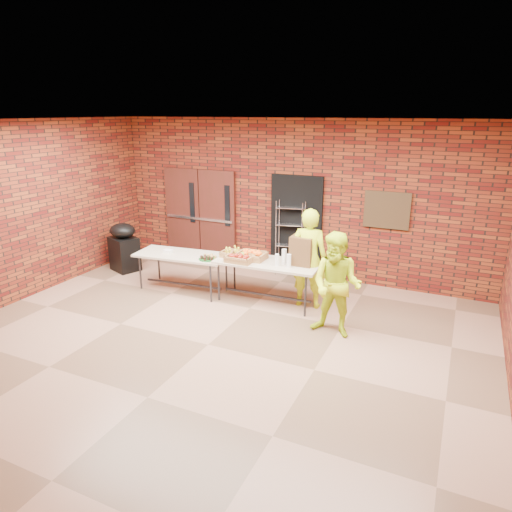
{
  "coord_description": "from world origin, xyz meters",
  "views": [
    {
      "loc": [
        3.2,
        -5.21,
        3.33
      ],
      "look_at": [
        0.14,
        1.4,
        1.0
      ],
      "focal_mm": 32.0,
      "sensor_mm": 36.0,
      "label": 1
    }
  ],
  "objects": [
    {
      "name": "basket_oranges",
      "position": [
        -0.16,
        1.87,
        0.84
      ],
      "size": [
        0.5,
        0.39,
        0.16
      ],
      "color": "#AD8446",
      "rests_on": "table_right"
    },
    {
      "name": "double_doors",
      "position": [
        -2.2,
        3.44,
        1.05
      ],
      "size": [
        1.78,
        0.12,
        2.1
      ],
      "color": "#471814",
      "rests_on": "room"
    },
    {
      "name": "cup_stack_mid",
      "position": [
        0.6,
        1.73,
        0.88
      ],
      "size": [
        0.08,
        0.08,
        0.23
      ],
      "primitive_type": "cylinder",
      "color": "white",
      "rests_on": "table_right"
    },
    {
      "name": "napkin_box",
      "position": [
        -1.84,
        1.66,
        0.76
      ],
      "size": [
        0.17,
        0.11,
        0.06
      ],
      "primitive_type": "cube",
      "color": "white",
      "rests_on": "table_left"
    },
    {
      "name": "table_left",
      "position": [
        -1.55,
        1.7,
        0.67
      ],
      "size": [
        1.85,
        0.93,
        0.73
      ],
      "rotation": [
        0.0,
        0.0,
        0.11
      ],
      "color": "#BDA890",
      "rests_on": "room"
    },
    {
      "name": "basket_apples",
      "position": [
        -0.29,
        1.65,
        0.83
      ],
      "size": [
        0.47,
        0.37,
        0.15
      ],
      "color": "#AD8446",
      "rests_on": "table_right"
    },
    {
      "name": "covered_grill",
      "position": [
        -3.35,
        2.15,
        0.52
      ],
      "size": [
        0.71,
        0.66,
        1.05
      ],
      "rotation": [
        0.0,
        0.0,
        -0.38
      ],
      "color": "black",
      "rests_on": "room"
    },
    {
      "name": "room",
      "position": [
        0.0,
        0.0,
        1.6
      ],
      "size": [
        8.08,
        7.08,
        3.28
      ],
      "color": "brown",
      "rests_on": "ground"
    },
    {
      "name": "basket_bananas",
      "position": [
        -0.54,
        1.86,
        0.82
      ],
      "size": [
        0.41,
        0.32,
        0.13
      ],
      "color": "#AD8446",
      "rests_on": "table_right"
    },
    {
      "name": "dark_doorway",
      "position": [
        0.1,
        3.46,
        1.05
      ],
      "size": [
        1.1,
        0.06,
        2.1
      ],
      "primitive_type": "cube",
      "color": "black",
      "rests_on": "room"
    },
    {
      "name": "bronze_plaque",
      "position": [
        1.9,
        3.45,
        1.55
      ],
      "size": [
        0.85,
        0.04,
        0.7
      ],
      "primitive_type": "cube",
      "color": "#382516",
      "rests_on": "room"
    },
    {
      "name": "table_right",
      "position": [
        0.15,
        1.86,
        0.7
      ],
      "size": [
        1.9,
        0.85,
        0.77
      ],
      "rotation": [
        0.0,
        0.0,
        0.04
      ],
      "color": "#BDA890",
      "rests_on": "room"
    },
    {
      "name": "coffee_dispenser",
      "position": [
        0.76,
        1.98,
        1.02
      ],
      "size": [
        0.39,
        0.35,
        0.51
      ],
      "primitive_type": "cube",
      "color": "#53341C",
      "rests_on": "table_right"
    },
    {
      "name": "cup_stack_back",
      "position": [
        0.47,
        1.87,
        0.9
      ],
      "size": [
        0.09,
        0.09,
        0.26
      ],
      "primitive_type": "cylinder",
      "color": "white",
      "rests_on": "table_right"
    },
    {
      "name": "cup_stack_front",
      "position": [
        0.39,
        1.71,
        0.87
      ],
      "size": [
        0.07,
        0.07,
        0.21
      ],
      "primitive_type": "cylinder",
      "color": "white",
      "rests_on": "table_right"
    },
    {
      "name": "wire_rack",
      "position": [
        0.03,
        3.32,
        0.79
      ],
      "size": [
        0.61,
        0.32,
        1.59
      ],
      "primitive_type": null,
      "rotation": [
        0.0,
        0.0,
        0.23
      ],
      "color": "silver",
      "rests_on": "room"
    },
    {
      "name": "volunteer_woman",
      "position": [
        0.87,
        2.0,
        0.89
      ],
      "size": [
        0.67,
        0.47,
        1.77
      ],
      "primitive_type": "imported",
      "rotation": [
        0.0,
        0.0,
        3.21
      ],
      "color": "#C9E619",
      "rests_on": "room"
    },
    {
      "name": "volunteer_man",
      "position": [
        1.61,
        1.13,
        0.82
      ],
      "size": [
        0.86,
        0.7,
        1.63
      ],
      "primitive_type": "imported",
      "rotation": [
        0.0,
        0.0,
        -0.11
      ],
      "color": "#C9E619",
      "rests_on": "room"
    },
    {
      "name": "muffin_tray",
      "position": [
        -0.93,
        1.63,
        0.77
      ],
      "size": [
        0.35,
        0.35,
        0.09
      ],
      "color": "#144D1A",
      "rests_on": "table_left"
    }
  ]
}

